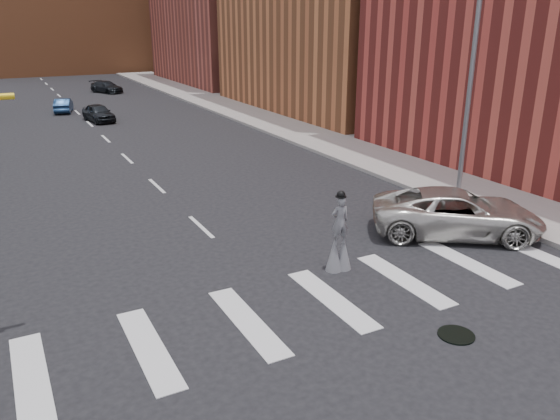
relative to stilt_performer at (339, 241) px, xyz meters
The scene contains 10 objects.
ground_plane 3.70m from the stilt_performer, 134.96° to the right, with size 160.00×160.00×0.00m, color black.
sidewalk_right 24.60m from the stilt_performer, 66.06° to the left, with size 5.00×90.00×0.18m, color gray.
manhole 4.65m from the stilt_performer, 84.00° to the right, with size 0.90×0.90×0.04m, color black.
building_backdrop 75.98m from the stilt_performer, 87.36° to the left, with size 26.00×14.00×18.00m, color #B36338.
streetlight 9.89m from the stilt_performer, 22.51° to the left, with size 2.05×0.20×9.00m.
stilt_performer is the anchor object (origin of this frame).
suv_crossing 5.38m from the stilt_performer, ahead, with size 2.74×5.95×1.65m, color beige.
car_near 30.26m from the stilt_performer, 93.19° to the left, with size 1.54×3.83×1.31m, color black.
car_mid 36.20m from the stilt_performer, 95.49° to the left, with size 1.23×3.53×1.16m, color navy.
car_far 47.52m from the stilt_performer, 87.26° to the left, with size 1.69×4.16×1.21m, color black.
Camera 1 is at (-6.28, -10.29, 7.38)m, focal length 35.00 mm.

